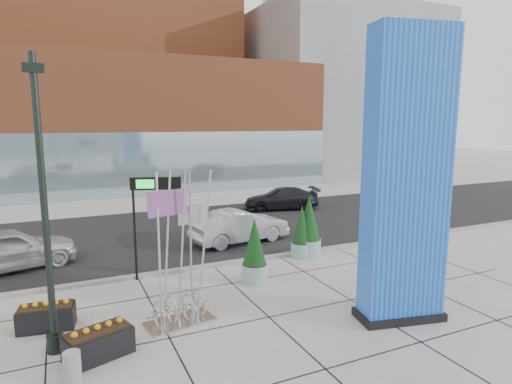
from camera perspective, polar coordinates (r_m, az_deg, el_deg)
name	(u,v)px	position (r m, az deg, el deg)	size (l,w,h in m)	color
ground	(226,310)	(13.77, -4.06, -15.43)	(160.00, 160.00, 0.00)	#9E9991
street_asphalt	(157,234)	(22.89, -13.01, -5.50)	(80.00, 12.00, 0.02)	black
curb_edge	(190,269)	(17.28, -8.84, -10.07)	(80.00, 0.30, 0.12)	gray
tower_podium	(125,125)	(39.09, -17.06, 8.50)	(34.00, 10.00, 11.00)	#A65330
tower_glass_front	(136,165)	(34.50, -15.72, 3.51)	(34.00, 0.60, 5.00)	#8CA5B2
building_grey_parking	(333,95)	(53.34, 10.25, 12.61)	(20.00, 18.00, 18.00)	slate
blue_pylon	(406,184)	(12.79, 19.37, 1.06)	(2.69, 1.62, 8.36)	blue
lamp_post	(47,237)	(11.60, -26.14, -5.38)	(0.47, 0.40, 7.34)	black
public_art_sculpture	(179,284)	(12.72, -10.17, -11.99)	(2.10, 1.31, 4.46)	#BABCBF
concrete_bollard	(72,368)	(11.02, -23.30, -20.74)	(0.38, 0.38, 0.74)	gray
overhead_street_sign	(151,191)	(15.99, -13.79, 0.08)	(1.76, 0.69, 3.81)	black
round_planter_east	(302,233)	(18.48, 6.11, -5.42)	(0.91, 0.91, 2.28)	#7DA8A1
round_planter_mid	(309,227)	(18.61, 7.04, -4.71)	(1.08, 1.08, 2.69)	#7DA8A1
round_planter_west	(254,252)	(15.57, -0.22, -8.00)	(0.95, 0.95, 2.39)	#7DA8A1
box_planter_north	(47,316)	(13.83, -26.15, -14.61)	(1.57, 0.95, 0.81)	black
box_planter_south	(98,342)	(11.82, -20.26, -18.26)	(1.74, 1.24, 0.87)	black
car_white_west	(8,250)	(19.40, -30.18, -6.68)	(1.98, 4.93, 1.68)	silver
car_silver_mid	(240,226)	(20.67, -2.18, -4.61)	(1.68, 4.81, 1.59)	#B2B4BA
car_dark_east	(281,199)	(28.58, 3.40, -0.89)	(2.01, 4.95, 1.44)	black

